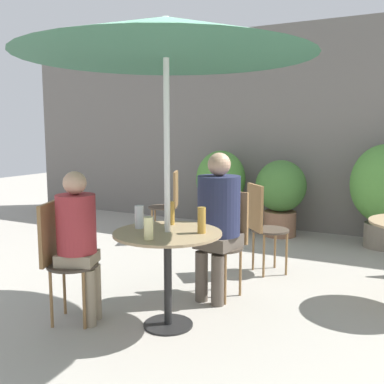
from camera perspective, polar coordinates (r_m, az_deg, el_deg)
ground_plane at (r=3.56m, az=-2.71°, el=-16.84°), size 20.00×20.00×0.00m
storefront_wall at (r=6.78m, az=13.53°, el=7.79°), size 10.00×0.06×3.00m
cafe_table_near at (r=3.40m, az=-3.11°, el=-7.49°), size 0.82×0.82×0.74m
bistro_chair_0 at (r=4.07m, az=4.43°, el=-5.31°), size 0.39×0.41×0.94m
bistro_chair_1 at (r=3.64m, az=-16.38°, el=-7.24°), size 0.44×0.42×0.94m
bistro_chair_3 at (r=4.69m, az=8.88°, el=-3.62°), size 0.45×0.45×0.94m
bistro_chair_4 at (r=6.03m, az=-2.84°, el=-0.96°), size 0.44×0.43×0.94m
seated_person_0 at (r=3.91m, az=3.30°, el=-2.87°), size 0.37×0.41×1.30m
seated_person_1 at (r=3.55m, az=-14.25°, el=-5.01°), size 0.36×0.34×1.18m
beer_glass_0 at (r=3.13m, az=-5.54°, el=-4.60°), size 0.07×0.07×0.16m
beer_glass_1 at (r=3.30m, az=1.23°, el=-3.59°), size 0.06×0.06×0.19m
beer_glass_2 at (r=3.60m, az=-2.70°, el=-2.67°), size 0.06×0.06×0.19m
beer_glass_3 at (r=3.49m, az=-6.71°, el=-3.15°), size 0.07×0.07×0.18m
potted_plant_0 at (r=6.66m, az=3.67°, el=0.82°), size 0.73×0.73×1.19m
potted_plant_1 at (r=6.41m, az=11.19°, el=-0.02°), size 0.71×0.71×1.07m
umbrella at (r=3.34m, az=-3.32°, el=18.98°), size 2.12×2.12×2.28m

